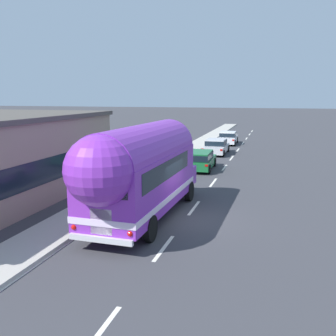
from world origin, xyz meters
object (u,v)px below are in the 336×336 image
(painted_bus, at_px, (140,169))
(car_lead, at_px, (199,159))
(car_second, at_px, (216,146))
(car_third, at_px, (228,137))

(painted_bus, distance_m, car_lead, 12.18)
(car_second, xyz_separation_m, car_third, (0.13, 7.57, -0.00))
(car_lead, bearing_deg, car_third, 89.61)
(car_lead, xyz_separation_m, car_second, (-0.02, 7.99, -0.04))
(car_lead, relative_size, car_third, 0.94)
(car_third, bearing_deg, painted_bus, -90.48)
(car_third, bearing_deg, car_second, -90.98)
(car_second, bearing_deg, car_third, 89.02)
(car_lead, bearing_deg, painted_bus, -90.60)
(car_second, bearing_deg, car_lead, -89.83)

